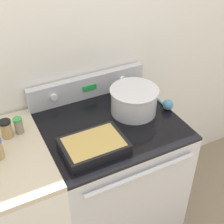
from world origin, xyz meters
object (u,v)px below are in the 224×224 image
object	(u,v)px
casserole_dish	(94,145)
ladle	(166,103)
mixing_bowl	(134,99)
spice_jar_green_cap	(19,125)
spice_jar_black_cap	(6,129)

from	to	relation	value
casserole_dish	ladle	world-z (taller)	ladle
mixing_bowl	spice_jar_green_cap	bearing A→B (deg)	171.50
ladle	casserole_dish	bearing A→B (deg)	-164.53
ladle	spice_jar_green_cap	bearing A→B (deg)	170.26
casserole_dish	ladle	bearing A→B (deg)	15.47
mixing_bowl	casserole_dish	xyz separation A→B (m)	(-0.35, -0.20, -0.06)
ladle	spice_jar_black_cap	xyz separation A→B (m)	(-0.91, 0.14, 0.04)
mixing_bowl	casserole_dish	size ratio (longest dim) A/B	0.88
casserole_dish	spice_jar_black_cap	distance (m)	0.47
casserole_dish	spice_jar_green_cap	world-z (taller)	spice_jar_green_cap
casserole_dish	ladle	distance (m)	0.56
mixing_bowl	spice_jar_black_cap	distance (m)	0.72
mixing_bowl	ladle	bearing A→B (deg)	-13.81
casserole_dish	spice_jar_green_cap	bearing A→B (deg)	135.83
mixing_bowl	spice_jar_black_cap	xyz separation A→B (m)	(-0.72, 0.09, -0.02)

